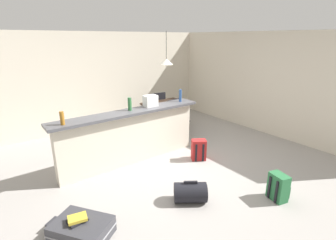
% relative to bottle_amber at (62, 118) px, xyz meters
% --- Properties ---
extents(ground_plane, '(13.00, 13.00, 0.05)m').
position_rel_bottle_amber_xyz_m(ground_plane, '(1.77, -0.52, -1.18)').
color(ground_plane, gray).
extents(wall_back, '(6.60, 0.10, 2.50)m').
position_rel_bottle_amber_xyz_m(wall_back, '(1.77, 2.53, 0.10)').
color(wall_back, beige).
rests_on(wall_back, ground_plane).
extents(wall_right, '(0.10, 6.00, 2.50)m').
position_rel_bottle_amber_xyz_m(wall_right, '(4.82, -0.22, 0.10)').
color(wall_right, beige).
rests_on(wall_right, ground_plane).
extents(partition_half_wall, '(2.80, 0.20, 1.00)m').
position_rel_bottle_amber_xyz_m(partition_half_wall, '(1.22, 0.06, -0.66)').
color(partition_half_wall, beige).
rests_on(partition_half_wall, ground_plane).
extents(bar_countertop, '(2.96, 0.40, 0.05)m').
position_rel_bottle_amber_xyz_m(bar_countertop, '(1.22, 0.06, -0.13)').
color(bar_countertop, '#4C4C51').
rests_on(bar_countertop, partition_half_wall).
extents(bottle_amber, '(0.07, 0.07, 0.21)m').
position_rel_bottle_amber_xyz_m(bottle_amber, '(0.00, 0.00, 0.00)').
color(bottle_amber, '#9E661E').
rests_on(bottle_amber, bar_countertop).
extents(bottle_green, '(0.07, 0.07, 0.24)m').
position_rel_bottle_amber_xyz_m(bottle_green, '(1.25, 0.11, 0.01)').
color(bottle_green, '#2D6B38').
rests_on(bottle_green, bar_countertop).
extents(bottle_blue, '(0.06, 0.06, 0.26)m').
position_rel_bottle_amber_xyz_m(bottle_blue, '(2.44, 0.07, 0.02)').
color(bottle_blue, '#284C89').
rests_on(bottle_blue, bar_countertop).
extents(grocery_bag, '(0.26, 0.18, 0.22)m').
position_rel_bottle_amber_xyz_m(grocery_bag, '(1.71, 0.12, 0.00)').
color(grocery_bag, silver).
rests_on(grocery_bag, bar_countertop).
extents(dining_table, '(1.10, 0.80, 0.74)m').
position_rel_bottle_amber_xyz_m(dining_table, '(2.85, 1.15, -0.51)').
color(dining_table, '#332319').
rests_on(dining_table, ground_plane).
extents(dining_chair_near_partition, '(0.44, 0.44, 0.93)m').
position_rel_bottle_amber_xyz_m(dining_chair_near_partition, '(2.75, 0.60, -0.64)').
color(dining_chair_near_partition, black).
rests_on(dining_chair_near_partition, ground_plane).
extents(dining_chair_far_side, '(0.46, 0.46, 0.93)m').
position_rel_bottle_amber_xyz_m(dining_chair_far_side, '(2.92, 1.65, -0.64)').
color(dining_chair_far_side, black).
rests_on(dining_chair_far_side, ground_plane).
extents(pendant_lamp, '(0.34, 0.34, 0.84)m').
position_rel_bottle_amber_xyz_m(pendant_lamp, '(2.91, 1.21, 0.62)').
color(pendant_lamp, black).
extents(suitcase_flat_charcoal, '(0.80, 0.87, 0.22)m').
position_rel_bottle_amber_xyz_m(suitcase_flat_charcoal, '(-0.26, -1.33, -1.04)').
color(suitcase_flat_charcoal, '#38383D').
rests_on(suitcase_flat_charcoal, ground_plane).
extents(duffel_bag_black, '(0.57, 0.52, 0.34)m').
position_rel_bottle_amber_xyz_m(duffel_bag_black, '(1.29, -1.58, -1.00)').
color(duffel_bag_black, black).
rests_on(duffel_bag_black, ground_plane).
extents(backpack_red, '(0.33, 0.33, 0.42)m').
position_rel_bottle_amber_xyz_m(backpack_red, '(2.35, -0.63, -0.95)').
color(backpack_red, red).
rests_on(backpack_red, ground_plane).
extents(backpack_green, '(0.29, 0.32, 0.42)m').
position_rel_bottle_amber_xyz_m(backpack_green, '(2.38, -2.34, -0.95)').
color(backpack_green, '#286B3D').
rests_on(backpack_green, ground_plane).
extents(book_stack, '(0.25, 0.20, 0.07)m').
position_rel_bottle_amber_xyz_m(book_stack, '(-0.29, -1.30, -0.90)').
color(book_stack, black).
rests_on(book_stack, suitcase_flat_charcoal).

